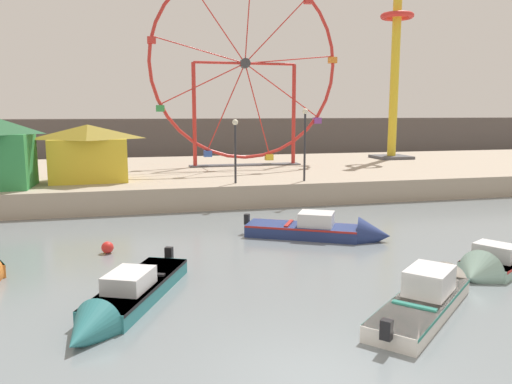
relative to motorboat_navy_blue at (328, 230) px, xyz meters
name	(u,v)px	position (x,y,z in m)	size (l,w,h in m)	color
ground_plane	(314,382)	(-4.45, -10.38, -0.33)	(240.00, 240.00, 0.00)	slate
quay_promenade	(180,177)	(-4.45, 16.19, 0.29)	(110.00, 18.68, 1.26)	tan
distant_town_skyline	(162,140)	(-4.45, 35.11, 1.87)	(140.00, 3.00, 4.40)	#564C47
motorboat_navy_blue	(328,230)	(0.00, 0.00, 0.00)	(5.80, 4.10, 1.52)	navy
motorboat_seafoam	(490,266)	(3.32, -5.54, -0.07)	(3.95, 3.16, 1.44)	#93BCAD
motorboat_teal_painted	(123,300)	(-8.07, -5.88, -0.04)	(3.60, 5.93, 1.30)	teal
motorboat_white_red_stripe	(434,291)	(0.17, -7.25, -0.03)	(5.40, 4.95, 1.48)	silver
ferris_wheel_red_frame	(245,66)	(0.39, 16.91, 7.96)	(13.65, 1.20, 14.00)	red
drop_tower_yellow_tower	(395,59)	(13.45, 19.35, 9.01)	(2.80, 2.80, 16.63)	gold
carnival_booth_green_kiosk	(0,152)	(-14.16, 9.35, 2.77)	(3.31, 3.47, 3.55)	#33934C
carnival_booth_yellow_awning	(89,152)	(-9.97, 10.87, 2.57)	(4.62, 3.31, 3.17)	yellow
promenade_lamp_near	(235,141)	(-2.18, 8.04, 3.23)	(0.32, 0.32, 3.47)	#2D2D33
promenade_lamp_far	(305,134)	(1.78, 7.99, 3.56)	(0.32, 0.32, 4.06)	#2D2D33
mooring_buoy_orange	(107,247)	(-8.67, -0.12, -0.11)	(0.44, 0.44, 0.44)	red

